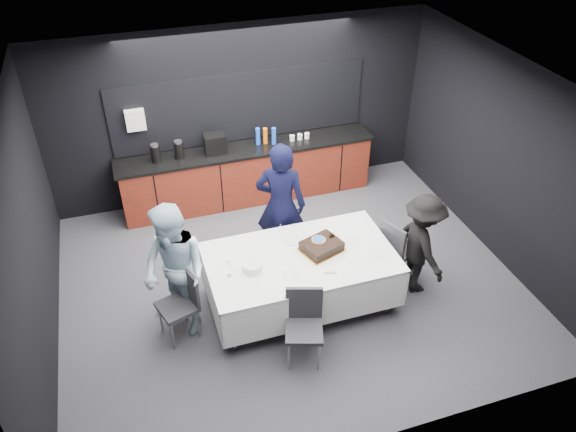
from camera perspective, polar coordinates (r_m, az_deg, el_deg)
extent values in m
plane|color=#424247|center=(7.70, 0.23, -6.78)|extent=(6.00, 6.00, 0.00)
cube|color=white|center=(6.16, 0.29, 12.80)|extent=(6.00, 5.00, 0.04)
cube|color=black|center=(8.94, -4.83, 10.42)|extent=(6.00, 0.04, 2.80)
cube|color=black|center=(5.09, 9.30, -13.14)|extent=(6.00, 0.04, 2.80)
cube|color=black|center=(6.71, -24.92, -2.66)|extent=(0.04, 5.00, 2.80)
cube|color=black|center=(8.15, 20.84, 5.41)|extent=(0.04, 5.00, 2.80)
cube|color=#5B190E|center=(9.13, -4.08, 4.26)|extent=(4.00, 0.60, 0.90)
cube|color=black|center=(8.89, -4.20, 6.84)|extent=(4.10, 0.64, 0.04)
cube|color=black|center=(8.88, -4.83, 10.95)|extent=(4.00, 0.03, 1.10)
cube|color=white|center=(8.63, -15.25, 9.41)|extent=(0.28, 0.12, 0.32)
cylinder|color=black|center=(8.65, -13.31, 6.17)|extent=(0.14, 0.14, 0.26)
cylinder|color=black|center=(8.67, -11.02, 6.57)|extent=(0.14, 0.14, 0.26)
cube|color=black|center=(8.73, -7.46, 7.29)|extent=(0.32, 0.24, 0.30)
cylinder|color=blue|center=(8.90, -3.07, 8.09)|extent=(0.07, 0.07, 0.28)
cylinder|color=orange|center=(8.94, -2.32, 8.15)|extent=(0.07, 0.07, 0.26)
cylinder|color=blue|center=(8.90, -1.45, 8.12)|extent=(0.07, 0.07, 0.28)
cylinder|color=white|center=(9.04, 0.42, 7.93)|extent=(0.08, 0.08, 0.09)
cylinder|color=white|center=(9.08, 1.21, 8.04)|extent=(0.08, 0.08, 0.09)
cylinder|color=white|center=(9.12, 1.93, 8.15)|extent=(0.08, 0.08, 0.09)
cylinder|color=#99999E|center=(8.58, -13.44, 7.01)|extent=(0.12, 0.12, 0.03)
cylinder|color=#99999E|center=(8.60, -11.12, 7.42)|extent=(0.12, 0.12, 0.03)
cylinder|color=#99999E|center=(6.64, -5.67, -11.15)|extent=(0.06, 0.06, 0.75)
cylinder|color=#99999E|center=(7.35, -7.47, -5.68)|extent=(0.06, 0.06, 0.75)
cylinder|color=#99999E|center=(7.15, 10.23, -7.42)|extent=(0.06, 0.06, 0.75)
cylinder|color=#99999E|center=(7.82, 6.99, -2.70)|extent=(0.06, 0.06, 0.75)
cube|color=white|center=(6.91, 1.28, -4.26)|extent=(2.32, 1.32, 0.04)
cube|color=white|center=(6.64, 3.10, -9.43)|extent=(2.32, 0.02, 0.55)
cube|color=white|center=(7.56, -0.35, -2.79)|extent=(2.32, 0.02, 0.55)
cube|color=white|center=(6.89, -7.92, -7.80)|extent=(0.02, 1.32, 0.55)
cube|color=white|center=(7.46, 9.66, -4.01)|extent=(0.02, 1.32, 0.55)
cube|color=gold|center=(7.01, 3.42, -3.42)|extent=(0.59, 0.53, 0.01)
cube|color=black|center=(6.97, 3.44, -3.07)|extent=(0.54, 0.49, 0.10)
cube|color=black|center=(6.94, 3.46, -2.71)|extent=(0.54, 0.49, 0.01)
cylinder|color=orange|center=(6.97, 3.13, -2.40)|extent=(0.18, 0.18, 0.00)
cylinder|color=blue|center=(6.97, 3.13, -2.38)|extent=(0.15, 0.15, 0.01)
sphere|color=black|center=(7.06, 4.48, -1.70)|extent=(0.04, 0.04, 0.04)
sphere|color=black|center=(7.04, 4.75, -1.86)|extent=(0.04, 0.04, 0.04)
sphere|color=black|center=(7.03, 4.45, -1.92)|extent=(0.04, 0.04, 0.04)
cylinder|color=white|center=(6.69, -3.66, -5.16)|extent=(0.24, 0.24, 0.10)
cylinder|color=white|center=(6.63, 0.17, -6.02)|extent=(0.19, 0.19, 0.01)
cylinder|color=white|center=(7.17, 6.49, -2.55)|extent=(0.20, 0.20, 0.01)
cylinder|color=white|center=(7.02, 9.00, -3.78)|extent=(0.21, 0.21, 0.01)
cylinder|color=white|center=(7.13, 0.33, -2.53)|extent=(0.22, 0.22, 0.01)
cube|color=white|center=(6.70, 4.24, -5.52)|extent=(0.18, 0.14, 0.02)
cylinder|color=white|center=(6.67, -5.96, -6.03)|extent=(0.06, 0.06, 0.00)
cylinder|color=white|center=(6.63, -5.99, -5.63)|extent=(0.01, 0.01, 0.12)
cylinder|color=white|center=(6.55, -6.05, -4.90)|extent=(0.05, 0.05, 0.10)
cube|color=#2F2F34|center=(6.85, -11.19, -9.04)|extent=(0.53, 0.53, 0.05)
cube|color=#2F2F34|center=(6.73, -9.99, -6.90)|extent=(0.17, 0.41, 0.45)
cylinder|color=#99999E|center=(7.09, -12.84, -10.08)|extent=(0.03, 0.03, 0.44)
cylinder|color=#99999E|center=(6.86, -11.62, -11.79)|extent=(0.03, 0.03, 0.44)
cylinder|color=#99999E|center=(7.17, -10.37, -9.03)|extent=(0.03, 0.03, 0.44)
cylinder|color=#99999E|center=(6.95, -9.07, -10.67)|extent=(0.03, 0.03, 0.44)
cube|color=#2F2F34|center=(7.69, 11.26, -3.27)|extent=(0.55, 0.55, 0.05)
cube|color=#2F2F34|center=(7.41, 10.52, -2.37)|extent=(0.19, 0.40, 0.45)
cylinder|color=#99999E|center=(7.86, 12.81, -4.66)|extent=(0.03, 0.03, 0.44)
cylinder|color=#99999E|center=(8.02, 10.95, -3.48)|extent=(0.03, 0.03, 0.44)
cylinder|color=#99999E|center=(7.65, 11.19, -5.74)|extent=(0.03, 0.03, 0.44)
cylinder|color=#99999E|center=(7.80, 9.31, -4.51)|extent=(0.03, 0.03, 0.44)
cube|color=#2F2F34|center=(6.47, 1.64, -11.57)|extent=(0.53, 0.53, 0.05)
cube|color=#2F2F34|center=(6.42, 1.64, -8.81)|extent=(0.41, 0.17, 0.45)
cylinder|color=#99999E|center=(6.52, 0.09, -14.04)|extent=(0.03, 0.03, 0.44)
cylinder|color=#99999E|center=(6.53, 3.17, -14.02)|extent=(0.03, 0.03, 0.44)
cylinder|color=#99999E|center=(6.75, 0.10, -11.83)|extent=(0.03, 0.03, 0.44)
cylinder|color=#99999E|center=(6.76, 3.05, -11.82)|extent=(0.03, 0.03, 0.44)
imported|color=black|center=(7.52, -0.72, 1.09)|extent=(0.80, 0.68, 1.86)
imported|color=#AAC4D6|center=(6.66, -11.40, -5.57)|extent=(1.02, 1.08, 1.76)
imported|color=black|center=(7.38, 13.38, -2.81)|extent=(0.57, 0.95, 1.44)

